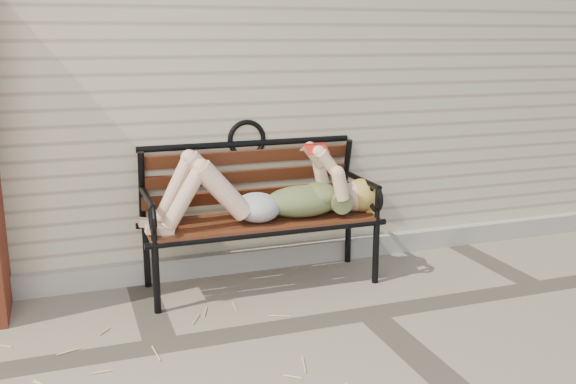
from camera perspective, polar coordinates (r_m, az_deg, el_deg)
name	(u,v)px	position (r m, az deg, el deg)	size (l,w,h in m)	color
ground	(370,313)	(3.98, 7.26, -10.65)	(80.00, 80.00, 0.00)	gray
house_wall	(236,50)	(6.44, -4.61, 12.46)	(8.00, 4.00, 3.00)	beige
foundation_strip	(311,252)	(4.77, 2.06, -5.37)	(8.00, 0.10, 0.15)	#AFA89E
garden_bench	(257,194)	(4.29, -2.78, -0.20)	(1.66, 0.66, 1.08)	black
reading_woman	(265,193)	(4.16, -2.08, -0.11)	(1.57, 0.36, 0.49)	#0A3B4C
straw_scatter	(104,384)	(3.33, -16.03, -16.10)	(3.12, 1.72, 0.01)	#E8B771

